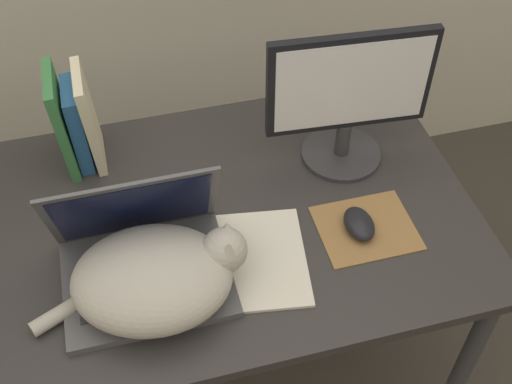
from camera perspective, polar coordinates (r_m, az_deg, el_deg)
desk at (r=1.52m, az=-5.51°, el=-4.28°), size 1.30×0.78×0.70m
laptop at (r=1.36m, az=-10.00°, el=-5.71°), size 0.35×0.28×0.27m
cat at (r=1.30m, az=-8.83°, el=-7.45°), size 0.45×0.31×0.15m
external_monitor at (r=1.51m, az=8.22°, el=8.28°), size 0.39×0.20×0.35m
mousepad at (r=1.47m, az=9.75°, el=-3.17°), size 0.22×0.18×0.00m
computer_mouse at (r=1.45m, az=9.15°, el=-2.80°), size 0.07×0.10×0.04m
book_row at (r=1.58m, az=-15.72°, el=6.05°), size 0.10×0.16×0.26m
notepad at (r=1.39m, az=-0.06°, el=-6.00°), size 0.25×0.29×0.01m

